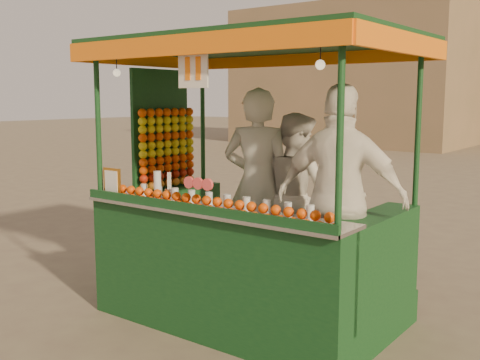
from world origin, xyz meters
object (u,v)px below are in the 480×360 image
Objects in this scene: vendor_right at (341,198)px; vendor_middle at (295,195)px; juice_cart at (239,231)px; vendor_left at (258,184)px.

vendor_middle is at bearing -46.09° from vendor_right.
vendor_right is at bearing 4.31° from juice_cart.
vendor_middle is (0.21, 0.63, 0.27)m from juice_cart.
vendor_left is 0.39m from vendor_middle.
vendor_middle is 0.86× the size of vendor_right.
juice_cart is 1.06m from vendor_right.
juice_cart reaches higher than vendor_left.
vendor_left reaches higher than vendor_middle.
vendor_right is (0.77, -0.55, 0.13)m from vendor_middle.
vendor_middle is (0.27, 0.26, -0.12)m from vendor_left.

